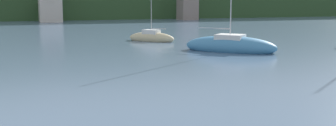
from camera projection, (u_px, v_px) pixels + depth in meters
shore_building_west at (50, 5)px, 81.59m from camera, size 4.44×5.98×6.95m
shore_building_westcentral at (187, 3)px, 90.92m from camera, size 3.85×4.35×7.45m
sailboat_far_0 at (230, 46)px, 32.90m from camera, size 6.99×7.24×9.27m
sailboat_far_6 at (151, 38)px, 41.58m from camera, size 4.56×4.95×6.45m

